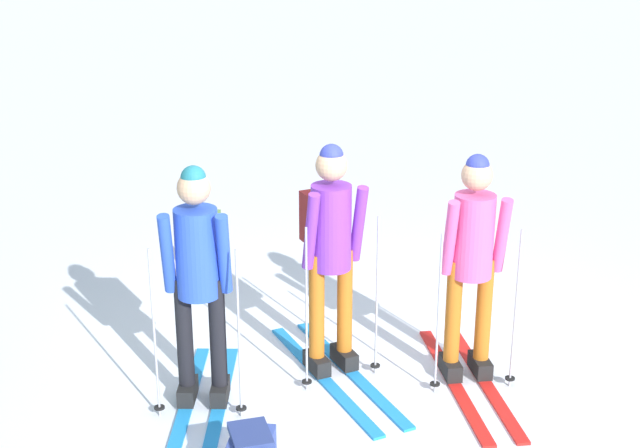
% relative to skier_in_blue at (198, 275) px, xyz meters
% --- Properties ---
extents(ground_plane, '(400.00, 400.00, 0.00)m').
position_rel_skier_in_blue_xyz_m(ground_plane, '(0.96, -0.02, -0.93)').
color(ground_plane, white).
extents(skier_in_blue, '(0.77, 1.68, 1.66)m').
position_rel_skier_in_blue_xyz_m(skier_in_blue, '(0.00, 0.00, 0.00)').
color(skier_in_blue, '#1E84D1').
rests_on(skier_in_blue, ground).
extents(skier_in_purple, '(0.60, 1.71, 1.69)m').
position_rel_skier_in_blue_xyz_m(skier_in_purple, '(0.94, 0.19, 0.01)').
color(skier_in_purple, '#1E84D1').
rests_on(skier_in_purple, ground).
extents(skier_in_pink, '(0.61, 1.63, 1.64)m').
position_rel_skier_in_blue_xyz_m(skier_in_pink, '(1.84, -0.18, -0.04)').
color(skier_in_pink, red).
rests_on(skier_in_pink, ground).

